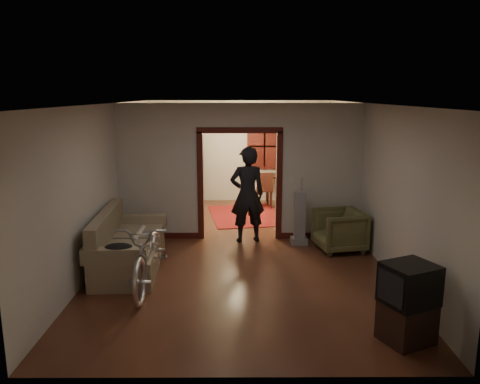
{
  "coord_description": "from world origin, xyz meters",
  "views": [
    {
      "loc": [
        -0.04,
        -8.74,
        2.98
      ],
      "look_at": [
        0.0,
        -0.3,
        1.2
      ],
      "focal_mm": 35.0,
      "sensor_mm": 36.0,
      "label": 1
    }
  ],
  "objects_px": {
    "sofa": "(129,241)",
    "desk": "(284,189)",
    "locker": "(186,172)",
    "bicycle": "(149,253)",
    "person": "(247,195)",
    "armchair": "(339,230)"
  },
  "relations": [
    {
      "from": "locker",
      "to": "desk",
      "type": "bearing_deg",
      "value": 4.88
    },
    {
      "from": "person",
      "to": "locker",
      "type": "distance_m",
      "value": 3.66
    },
    {
      "from": "person",
      "to": "locker",
      "type": "bearing_deg",
      "value": -76.67
    },
    {
      "from": "locker",
      "to": "desk",
      "type": "height_order",
      "value": "locker"
    },
    {
      "from": "bicycle",
      "to": "person",
      "type": "relative_size",
      "value": 1.07
    },
    {
      "from": "sofa",
      "to": "desk",
      "type": "bearing_deg",
      "value": 53.86
    },
    {
      "from": "sofa",
      "to": "desk",
      "type": "distance_m",
      "value": 5.84
    },
    {
      "from": "sofa",
      "to": "locker",
      "type": "distance_m",
      "value": 4.84
    },
    {
      "from": "sofa",
      "to": "desk",
      "type": "relative_size",
      "value": 2.06
    },
    {
      "from": "locker",
      "to": "desk",
      "type": "xyz_separation_m",
      "value": [
        2.71,
        0.11,
        -0.52
      ]
    },
    {
      "from": "person",
      "to": "armchair",
      "type": "bearing_deg",
      "value": 149.16
    },
    {
      "from": "person",
      "to": "locker",
      "type": "height_order",
      "value": "person"
    },
    {
      "from": "bicycle",
      "to": "locker",
      "type": "xyz_separation_m",
      "value": [
        -0.03,
        5.58,
        0.36
      ]
    },
    {
      "from": "armchair",
      "to": "person",
      "type": "height_order",
      "value": "person"
    },
    {
      "from": "bicycle",
      "to": "armchair",
      "type": "height_order",
      "value": "bicycle"
    },
    {
      "from": "locker",
      "to": "bicycle",
      "type": "bearing_deg",
      "value": -87.03
    },
    {
      "from": "desk",
      "to": "locker",
      "type": "bearing_deg",
      "value": -167.38
    },
    {
      "from": "sofa",
      "to": "bicycle",
      "type": "bearing_deg",
      "value": -61.39
    },
    {
      "from": "bicycle",
      "to": "armchair",
      "type": "bearing_deg",
      "value": 26.58
    },
    {
      "from": "armchair",
      "to": "bicycle",
      "type": "bearing_deg",
      "value": -73.72
    },
    {
      "from": "bicycle",
      "to": "desk",
      "type": "height_order",
      "value": "bicycle"
    },
    {
      "from": "sofa",
      "to": "person",
      "type": "xyz_separation_m",
      "value": [
        2.06,
        1.52,
        0.48
      ]
    }
  ]
}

